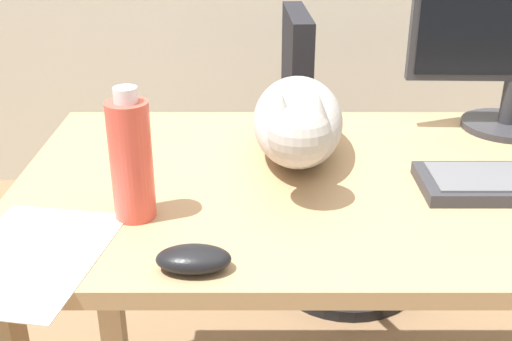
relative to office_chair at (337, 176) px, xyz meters
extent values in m
cube|color=tan|center=(0.00, -0.75, 0.33)|extent=(1.43, 0.74, 0.03)
cube|color=#977752|center=(-0.65, -0.44, -0.04)|extent=(0.06, 0.06, 0.72)
cylinder|color=black|center=(0.05, 0.00, -0.38)|extent=(0.48, 0.48, 0.04)
cylinder|color=black|center=(0.05, 0.00, -0.17)|extent=(0.06, 0.06, 0.46)
cylinder|color=black|center=(0.05, 0.00, 0.09)|extent=(0.44, 0.44, 0.06)
cube|color=black|center=(-0.14, -0.01, 0.32)|extent=(0.07, 0.35, 0.40)
cylinder|color=#333338|center=(0.32, -0.49, 0.36)|extent=(0.20, 0.20, 0.01)
cylinder|color=#333338|center=(0.32, -0.49, 0.41)|extent=(0.04, 0.04, 0.10)
ellipsoid|color=#B2ADA8|center=(-0.17, -0.63, 0.42)|extent=(0.20, 0.37, 0.15)
sphere|color=#B2ADA8|center=(-0.18, -0.85, 0.47)|extent=(0.11, 0.11, 0.11)
cone|color=#B2ADA8|center=(-0.15, -0.85, 0.52)|extent=(0.04, 0.04, 0.04)
cone|color=#B2ADA8|center=(-0.21, -0.85, 0.52)|extent=(0.04, 0.04, 0.04)
cylinder|color=#B2ADA8|center=(-0.12, -0.38, 0.37)|extent=(0.11, 0.18, 0.03)
ellipsoid|color=black|center=(-0.35, -1.06, 0.37)|extent=(0.11, 0.06, 0.04)
cube|color=white|center=(-0.60, -1.03, 0.35)|extent=(0.26, 0.33, 0.00)
cylinder|color=#D84C3D|center=(-0.46, -0.90, 0.45)|extent=(0.07, 0.07, 0.20)
cylinder|color=silver|center=(-0.46, -0.90, 0.56)|extent=(0.04, 0.04, 0.02)
camera|label=1|loc=(-0.26, -1.84, 0.86)|focal=44.35mm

